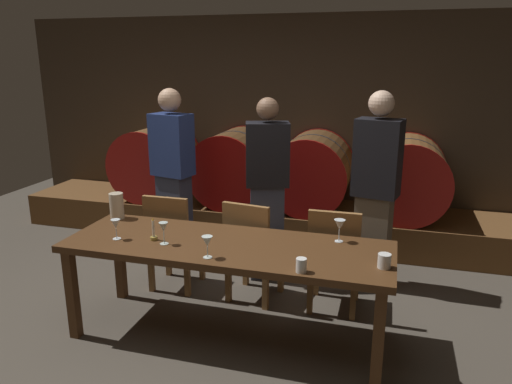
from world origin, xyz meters
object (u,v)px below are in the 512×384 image
at_px(wine_barrel_far_left, 156,162).
at_px(wine_barrel_far_right, 407,178).
at_px(wine_glass_center_left, 163,228).
at_px(dining_table, 227,253).
at_px(wine_glass_far_right, 340,225).
at_px(cup_right, 384,261).
at_px(pitcher, 117,206).
at_px(wine_glass_far_left, 116,225).
at_px(chair_left, 172,237).
at_px(guest_right, 376,189).
at_px(wine_barrel_center_right, 312,172).
at_px(chair_center, 251,246).
at_px(wine_glass_center_right, 207,242).
at_px(chair_right, 334,255).
at_px(guest_center, 267,189).
at_px(cup_left, 301,265).
at_px(wine_barrel_center_left, 234,167).
at_px(candle_center, 154,234).
at_px(guest_left, 173,175).

xyz_separation_m(wine_barrel_far_left, wine_barrel_far_right, (2.90, 0.00, 0.00)).
bearing_deg(wine_glass_center_left, dining_table, 17.30).
xyz_separation_m(wine_glass_far_right, cup_right, (0.32, -0.37, -0.08)).
xyz_separation_m(pitcher, wine_glass_far_left, (0.25, -0.42, 0.00)).
distance_m(chair_left, wine_glass_far_right, 1.55).
height_order(wine_glass_far_left, wine_glass_center_left, wine_glass_center_left).
bearing_deg(guest_right, wine_barrel_center_right, -41.40).
xyz_separation_m(chair_center, wine_glass_far_right, (0.74, -0.32, 0.37)).
distance_m(chair_center, wine_glass_center_right, 0.91).
bearing_deg(wine_barrel_center_right, wine_barrel_far_left, 180.00).
distance_m(chair_right, guest_center, 0.91).
bearing_deg(wine_barrel_far_left, cup_right, -39.61).
height_order(chair_center, wine_glass_far_right, wine_glass_far_right).
xyz_separation_m(wine_glass_center_right, cup_left, (0.63, -0.05, -0.07)).
xyz_separation_m(dining_table, chair_left, (-0.71, 0.59, -0.17)).
distance_m(wine_barrel_center_left, guest_center, 1.27).
bearing_deg(cup_right, pitcher, 169.38).
relative_size(wine_barrel_center_right, chair_left, 0.96).
relative_size(chair_right, wine_glass_center_left, 5.49).
xyz_separation_m(guest_center, wine_glass_far_right, (0.74, -0.81, 0.00)).
distance_m(guest_center, pitcher, 1.31).
bearing_deg(chair_center, wine_glass_far_left, 49.79).
bearing_deg(wine_glass_center_left, chair_left, 112.17).
xyz_separation_m(wine_barrel_center_left, pitcher, (-0.38, -1.86, 0.06)).
height_order(chair_right, guest_right, guest_right).
bearing_deg(candle_center, pitcher, 144.98).
xyz_separation_m(wine_barrel_center_right, guest_left, (-1.22, -0.94, 0.11)).
relative_size(dining_table, cup_left, 26.01).
height_order(wine_barrel_center_right, pitcher, wine_barrel_center_right).
relative_size(wine_barrel_center_right, guest_right, 0.49).
distance_m(wine_glass_far_left, wine_glass_center_right, 0.77).
relative_size(wine_barrel_far_left, guest_right, 0.49).
xyz_separation_m(guest_left, cup_left, (1.57, -1.52, -0.11)).
bearing_deg(wine_barrel_center_left, guest_right, -31.22).
bearing_deg(wine_glass_center_left, wine_glass_far_right, 18.16).
xyz_separation_m(wine_barrel_center_right, chair_left, (-0.96, -1.56, -0.29)).
height_order(guest_right, wine_glass_far_left, guest_right).
bearing_deg(chair_left, wine_glass_center_right, 127.80).
height_order(wine_barrel_far_right, cup_left, wine_barrel_far_right).
distance_m(guest_left, candle_center, 1.36).
bearing_deg(guest_center, chair_center, 72.06).
bearing_deg(guest_left, wine_glass_far_left, 111.07).
relative_size(chair_center, wine_glass_far_right, 5.38).
relative_size(dining_table, wine_glass_far_left, 15.57).
bearing_deg(wine_barrel_center_right, wine_glass_far_right, -74.85).
xyz_separation_m(guest_center, guest_right, (0.94, 0.10, 0.04)).
relative_size(wine_barrel_far_left, guest_center, 0.51).
height_order(guest_left, wine_glass_far_right, guest_left).
xyz_separation_m(dining_table, chair_right, (0.70, 0.58, -0.17)).
xyz_separation_m(wine_barrel_center_right, cup_left, (0.35, -2.46, -0.01)).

